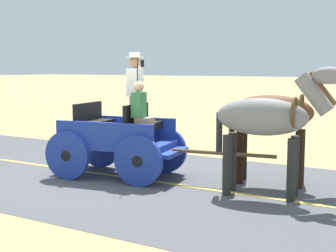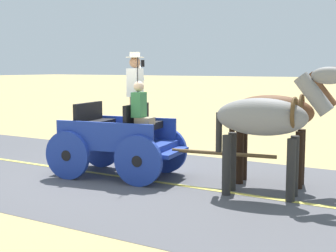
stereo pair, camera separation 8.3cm
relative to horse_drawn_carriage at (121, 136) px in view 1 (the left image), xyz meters
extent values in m
plane|color=tan|center=(0.08, -0.30, -0.82)|extent=(200.00, 200.00, 0.00)
cube|color=#4C4C51|center=(0.08, -0.30, -0.81)|extent=(5.83, 160.00, 0.01)
cube|color=#DBCC4C|center=(0.08, -0.30, -0.81)|extent=(0.12, 160.00, 0.00)
cube|color=#1E3899|center=(0.02, -0.08, -0.16)|extent=(1.54, 2.37, 0.12)
cube|color=#1E3899|center=(-0.55, -0.18, 0.12)|extent=(0.40, 2.07, 0.44)
cube|color=#1E3899|center=(0.58, 0.01, 0.12)|extent=(0.40, 2.07, 0.44)
cube|color=#1E3899|center=(-0.18, 1.12, -0.26)|extent=(1.10, 0.41, 0.08)
cube|color=#1E3899|center=(0.21, -1.27, -0.34)|extent=(0.74, 0.31, 0.06)
cube|color=black|center=(-0.08, 0.51, 0.22)|extent=(1.07, 0.52, 0.14)
cube|color=black|center=(-0.05, 0.34, 0.44)|extent=(1.02, 0.25, 0.44)
cube|color=black|center=(0.10, -0.57, 0.22)|extent=(1.07, 0.52, 0.14)
cube|color=black|center=(0.13, -0.75, 0.44)|extent=(1.02, 0.25, 0.44)
cylinder|color=#1E3899|center=(-0.75, 0.57, -0.34)|extent=(0.26, 0.96, 0.96)
cylinder|color=black|center=(-0.75, 0.57, -0.34)|extent=(0.15, 0.23, 0.21)
cylinder|color=#1E3899|center=(0.53, 0.78, -0.34)|extent=(0.26, 0.96, 0.96)
cylinder|color=black|center=(0.53, 0.78, -0.34)|extent=(0.15, 0.23, 0.21)
cylinder|color=#1E3899|center=(-0.50, -0.95, -0.34)|extent=(0.26, 0.96, 0.96)
cylinder|color=black|center=(-0.50, -0.95, -0.34)|extent=(0.15, 0.23, 0.21)
cylinder|color=#1E3899|center=(0.78, -0.74, -0.34)|extent=(0.26, 0.96, 0.96)
cylinder|color=black|center=(0.78, -0.74, -0.34)|extent=(0.15, 0.23, 0.21)
cylinder|color=brown|center=(-0.34, 2.09, -0.21)|extent=(0.39, 1.98, 0.07)
cylinder|color=black|center=(0.21, 0.56, 0.92)|extent=(0.02, 0.02, 1.30)
cylinder|color=#998466|center=(-0.19, 0.22, 0.35)|extent=(0.22, 0.22, 0.90)
cube|color=silver|center=(-0.19, 0.22, 1.08)|extent=(0.37, 0.27, 0.56)
sphere|color=#9E7051|center=(-0.19, 0.22, 1.48)|extent=(0.22, 0.22, 0.22)
cylinder|color=beige|center=(-0.19, 0.22, 1.58)|extent=(0.36, 0.36, 0.01)
cylinder|color=beige|center=(-0.19, 0.22, 1.63)|extent=(0.20, 0.20, 0.10)
cylinder|color=silver|center=(-0.37, 0.23, 1.26)|extent=(0.27, 0.12, 0.32)
cube|color=black|center=(-0.43, 0.24, 1.46)|extent=(0.03, 0.07, 0.14)
cube|color=#998466|center=(0.15, 0.67, 0.36)|extent=(0.33, 0.36, 0.14)
cube|color=#387F47|center=(0.16, 0.56, 0.67)|extent=(0.33, 0.25, 0.48)
sphere|color=beige|center=(0.16, 0.56, 1.02)|extent=(0.20, 0.20, 0.20)
ellipsoid|color=brown|center=(-0.93, 2.80, 0.55)|extent=(0.85, 1.64, 0.64)
cylinder|color=black|center=(-1.21, 3.30, -0.29)|extent=(0.15, 0.15, 1.05)
cylinder|color=black|center=(-0.86, 3.37, -0.29)|extent=(0.15, 0.15, 1.05)
cylinder|color=black|center=(-1.00, 2.23, -0.29)|extent=(0.15, 0.15, 1.05)
cylinder|color=black|center=(-0.64, 2.30, -0.29)|extent=(0.15, 0.15, 1.05)
cylinder|color=brown|center=(-1.09, 3.63, 0.95)|extent=(0.38, 0.69, 0.73)
ellipsoid|color=brown|center=(-1.13, 3.85, 1.26)|extent=(0.32, 0.57, 0.28)
cube|color=black|center=(-1.09, 3.61, 0.99)|extent=(0.16, 0.50, 0.56)
cylinder|color=black|center=(-0.78, 2.08, 0.25)|extent=(0.11, 0.11, 0.70)
torus|color=brown|center=(-1.03, 3.34, 0.63)|extent=(0.55, 0.18, 0.55)
ellipsoid|color=gray|center=(-0.02, 2.95, 0.55)|extent=(0.80, 1.63, 0.64)
cylinder|color=#272726|center=(-0.28, 3.46, -0.29)|extent=(0.15, 0.15, 1.05)
cylinder|color=#272726|center=(0.08, 3.52, -0.29)|extent=(0.15, 0.15, 1.05)
cylinder|color=#272726|center=(-0.11, 2.39, -0.29)|extent=(0.15, 0.15, 1.05)
cylinder|color=#272726|center=(0.25, 2.44, -0.29)|extent=(0.15, 0.15, 1.05)
cylinder|color=gray|center=(-0.15, 3.79, 0.95)|extent=(0.36, 0.68, 0.73)
ellipsoid|color=gray|center=(-0.18, 4.00, 1.26)|extent=(0.30, 0.57, 0.28)
cube|color=#272726|center=(-0.15, 3.77, 0.99)|extent=(0.14, 0.51, 0.56)
cylinder|color=#272726|center=(0.10, 2.22, 0.25)|extent=(0.11, 0.11, 0.70)
torus|color=brown|center=(-0.10, 3.49, 0.63)|extent=(0.55, 0.16, 0.55)
camera|label=1|loc=(7.87, 5.85, 1.39)|focal=52.33mm
camera|label=2|loc=(7.83, 5.92, 1.39)|focal=52.33mm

